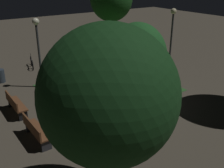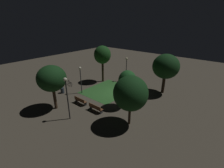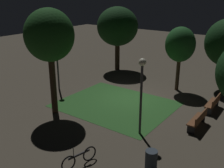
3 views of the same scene
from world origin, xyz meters
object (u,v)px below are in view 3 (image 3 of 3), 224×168
at_px(tree_lawn_side, 49,36).
at_px(lamp_post_plaza_west, 57,52).
at_px(bench_near_trees, 198,119).
at_px(bench_lawn_edge, 214,103).
at_px(tree_right_canopy, 117,27).
at_px(bicycle, 79,158).
at_px(trash_bin, 151,159).
at_px(lamp_post_path_center, 142,83).
at_px(tree_back_right, 180,45).

bearing_deg(tree_lawn_side, lamp_post_plaza_west, 43.40).
relative_size(bench_near_trees, tree_lawn_side, 0.30).
distance_m(bench_near_trees, bench_lawn_edge, 2.67).
relative_size(bench_lawn_edge, tree_lawn_side, 0.30).
bearing_deg(tree_right_canopy, bench_near_trees, -123.79).
relative_size(tree_right_canopy, bicycle, 3.36).
height_order(trash_bin, bicycle, bicycle).
bearing_deg(lamp_post_plaza_west, lamp_post_path_center, -104.43).
height_order(lamp_post_path_center, lamp_post_plaza_west, lamp_post_plaza_west).
distance_m(trash_bin, bicycle, 2.91).
height_order(tree_right_canopy, lamp_post_plaza_west, tree_right_canopy).
relative_size(tree_lawn_side, tree_right_canopy, 1.08).
bearing_deg(tree_lawn_side, bench_near_trees, -67.42).
xyz_separation_m(bench_lawn_edge, tree_right_canopy, (3.80, 9.68, 3.36)).
bearing_deg(tree_back_right, lamp_post_path_center, -171.62).
bearing_deg(bench_lawn_edge, lamp_post_path_center, 156.65).
distance_m(tree_right_canopy, lamp_post_plaza_west, 6.82).
distance_m(bench_near_trees, trash_bin, 4.43).
distance_m(bench_lawn_edge, bicycle, 9.12).
xyz_separation_m(bench_near_trees, trash_bin, (-4.41, 0.39, -0.09)).
bearing_deg(bicycle, tree_lawn_side, 57.84).
bearing_deg(bicycle, tree_back_right, 1.91).
height_order(tree_lawn_side, tree_back_right, tree_lawn_side).
distance_m(tree_back_right, tree_right_canopy, 6.76).
distance_m(bench_lawn_edge, tree_right_canopy, 10.93).
bearing_deg(tree_right_canopy, bench_lawn_edge, -111.46).
height_order(bench_near_trees, bicycle, bicycle).
bearing_deg(bench_lawn_edge, tree_right_canopy, 68.54).
bearing_deg(tree_lawn_side, tree_right_canopy, 13.15).
height_order(tree_right_canopy, lamp_post_path_center, tree_right_canopy).
bearing_deg(lamp_post_path_center, bench_lawn_edge, -23.35).
bearing_deg(tree_back_right, bench_near_trees, -145.95).
distance_m(bench_lawn_edge, tree_back_right, 4.69).
bearing_deg(bench_lawn_edge, lamp_post_plaza_west, 106.04).
bearing_deg(bench_near_trees, lamp_post_path_center, 136.98).
relative_size(bench_near_trees, bicycle, 1.09).
xyz_separation_m(tree_lawn_side, tree_right_canopy, (9.57, 2.23, -0.63)).
height_order(bench_near_trees, lamp_post_path_center, lamp_post_path_center).
relative_size(bench_near_trees, tree_back_right, 0.40).
bearing_deg(tree_lawn_side, tree_back_right, -28.67).
relative_size(tree_back_right, trash_bin, 5.77).
bearing_deg(bench_near_trees, tree_lawn_side, 112.58).
bearing_deg(tree_lawn_side, bench_lawn_edge, -52.23).
relative_size(bench_near_trees, lamp_post_plaza_west, 0.45).
height_order(lamp_post_path_center, bicycle, lamp_post_path_center).
bearing_deg(tree_back_right, trash_bin, -162.96).
xyz_separation_m(tree_back_right, tree_right_canopy, (1.77, 6.50, 0.58)).
distance_m(tree_lawn_side, bicycle, 6.84).
relative_size(tree_right_canopy, lamp_post_plaza_west, 1.38).
xyz_separation_m(bench_lawn_edge, bicycle, (-8.67, 2.82, -0.14)).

